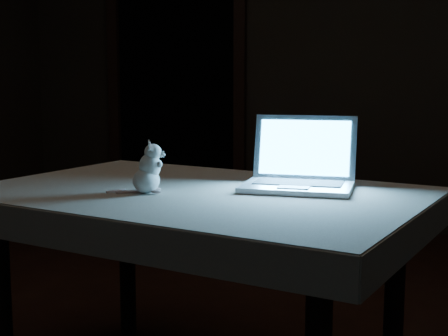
% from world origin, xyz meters
% --- Properties ---
extents(back_wall, '(4.50, 0.04, 2.60)m').
position_xyz_m(back_wall, '(0.00, 2.50, 1.30)').
color(back_wall, black).
rests_on(back_wall, ground).
extents(doorway, '(1.06, 0.36, 2.13)m').
position_xyz_m(doorway, '(-1.10, 2.50, 1.06)').
color(doorway, black).
rests_on(doorway, back_wall).
extents(table, '(1.37, 1.02, 0.66)m').
position_xyz_m(table, '(0.06, -0.03, 0.33)').
color(table, black).
rests_on(table, floor).
extents(tablecloth, '(1.34, 0.90, 0.10)m').
position_xyz_m(tablecloth, '(-0.02, -0.04, 0.62)').
color(tablecloth, beige).
rests_on(tablecloth, table).
extents(laptop, '(0.35, 0.31, 0.22)m').
position_xyz_m(laptop, '(0.34, 0.07, 0.78)').
color(laptop, '#BCBCC0').
rests_on(laptop, tablecloth).
extents(plush_mouse, '(0.13, 0.13, 0.16)m').
position_xyz_m(plush_mouse, '(-0.07, -0.13, 0.75)').
color(plush_mouse, silver).
rests_on(plush_mouse, tablecloth).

